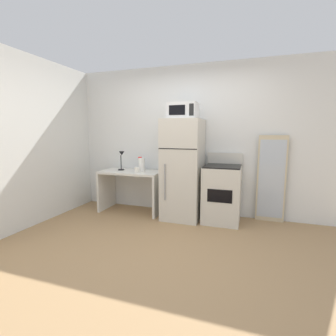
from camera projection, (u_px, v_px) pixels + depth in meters
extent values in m
plane|color=#9E7A51|center=(158.00, 252.00, 3.00)|extent=(12.00, 12.00, 0.00)
cube|color=silver|center=(192.00, 141.00, 4.41)|extent=(5.00, 0.10, 2.60)
cube|color=silver|center=(14.00, 142.00, 3.52)|extent=(0.10, 4.00, 2.60)
cube|color=silver|center=(132.00, 172.00, 4.47)|extent=(1.12, 0.59, 0.04)
cube|color=silver|center=(107.00, 190.00, 4.70)|extent=(0.04, 0.59, 0.71)
cube|color=silver|center=(159.00, 195.00, 4.35)|extent=(0.04, 0.59, 0.71)
cylinder|color=black|center=(121.00, 170.00, 4.58)|extent=(0.11, 0.11, 0.02)
cylinder|color=black|center=(121.00, 162.00, 4.56)|extent=(0.02, 0.02, 0.26)
cone|color=black|center=(122.00, 153.00, 4.51)|extent=(0.10, 0.10, 0.08)
cylinder|color=white|center=(137.00, 170.00, 4.28)|extent=(0.08, 0.08, 0.09)
cylinder|color=#2D8CEA|center=(140.00, 166.00, 4.56)|extent=(0.06, 0.06, 0.16)
cylinder|color=white|center=(140.00, 160.00, 4.55)|extent=(0.02, 0.02, 0.04)
cube|color=red|center=(140.00, 158.00, 4.53)|extent=(0.06, 0.03, 0.04)
cylinder|color=white|center=(142.00, 165.00, 4.40)|extent=(0.11, 0.11, 0.24)
cube|color=beige|center=(183.00, 169.00, 4.12)|extent=(0.62, 0.65, 1.66)
cube|color=black|center=(177.00, 149.00, 3.76)|extent=(0.61, 0.00, 0.01)
cylinder|color=gray|center=(165.00, 182.00, 3.89)|extent=(0.02, 0.02, 0.58)
cube|color=silver|center=(183.00, 111.00, 3.97)|extent=(0.46, 0.34, 0.26)
cube|color=black|center=(177.00, 110.00, 3.82)|extent=(0.26, 0.01, 0.15)
cube|color=black|center=(191.00, 110.00, 3.75)|extent=(0.07, 0.01, 0.18)
cube|color=beige|center=(222.00, 194.00, 3.99)|extent=(0.58, 0.60, 0.90)
cube|color=black|center=(223.00, 166.00, 3.92)|extent=(0.56, 0.58, 0.02)
cube|color=beige|center=(225.00, 158.00, 4.17)|extent=(0.58, 0.04, 0.18)
cube|color=black|center=(220.00, 196.00, 3.70)|extent=(0.37, 0.01, 0.20)
cube|color=#C6B793|center=(271.00, 179.00, 3.96)|extent=(0.44, 0.03, 1.40)
cube|color=#B2BCC6|center=(271.00, 179.00, 3.94)|extent=(0.39, 0.00, 1.26)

